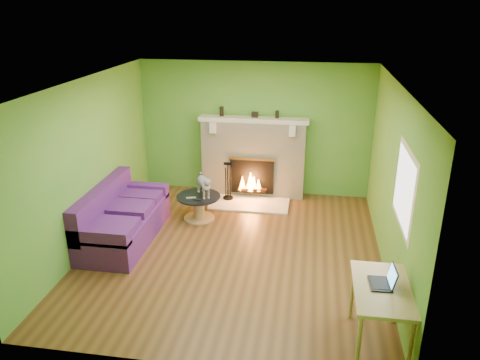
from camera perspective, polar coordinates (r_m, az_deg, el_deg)
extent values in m
plane|color=#523117|center=(7.38, -0.82, -8.60)|extent=(5.00, 5.00, 0.00)
plane|color=white|center=(6.50, -0.94, 11.75)|extent=(5.00, 5.00, 0.00)
plane|color=#4D9932|center=(9.19, 1.80, 6.22)|extent=(5.00, 0.00, 5.00)
plane|color=#4D9932|center=(4.62, -6.26, -9.66)|extent=(5.00, 0.00, 5.00)
plane|color=#4D9932|center=(7.53, -18.00, 1.80)|extent=(0.00, 5.00, 5.00)
plane|color=#4D9932|center=(6.84, 18.05, -0.13)|extent=(0.00, 5.00, 5.00)
plane|color=silver|center=(5.92, 19.41, -0.97)|extent=(0.00, 1.20, 1.20)
plane|color=white|center=(5.92, 19.33, -0.97)|extent=(0.00, 1.06, 1.06)
cube|color=beige|center=(9.18, 1.63, 2.63)|extent=(2.00, 0.35, 1.50)
cube|color=black|center=(9.11, 1.45, 0.40)|extent=(0.85, 0.03, 0.68)
cube|color=gold|center=(8.98, 1.47, 2.54)|extent=(0.91, 0.02, 0.04)
cylinder|color=black|center=(9.18, 1.41, -1.31)|extent=(0.55, 0.07, 0.07)
cube|color=beige|center=(8.94, 1.65, 7.38)|extent=(2.10, 0.28, 0.08)
cube|color=beige|center=(8.92, -3.32, 6.39)|extent=(0.12, 0.10, 0.20)
cube|color=beige|center=(8.73, 6.40, 5.98)|extent=(0.12, 0.10, 0.20)
cube|color=beige|center=(8.96, 1.14, -2.89)|extent=(1.50, 0.75, 0.03)
cube|color=beige|center=(8.94, 1.65, 7.38)|extent=(2.10, 0.28, 0.08)
cube|color=#491A64|center=(7.83, -13.85, -5.54)|extent=(0.90, 2.00, 0.45)
cube|color=#491A64|center=(7.81, -16.45, -2.74)|extent=(0.20, 2.00, 0.56)
cube|color=#491A64|center=(6.98, -16.81, -6.63)|extent=(0.90, 0.20, 0.23)
cube|color=#491A64|center=(8.47, -11.76, -1.16)|extent=(0.90, 0.20, 0.23)
cube|color=#491A64|center=(7.23, -15.34, -5.49)|extent=(0.72, 0.53, 0.12)
cube|color=#491A64|center=(7.78, -13.40, -3.36)|extent=(0.72, 0.53, 0.12)
cube|color=#491A64|center=(8.26, -11.97, -1.78)|extent=(0.72, 0.53, 0.12)
cylinder|color=tan|center=(8.42, -5.00, -4.61)|extent=(0.54, 0.54, 0.03)
cylinder|color=tan|center=(8.34, -5.04, -3.34)|extent=(0.19, 0.19, 0.38)
cylinder|color=black|center=(8.25, -5.09, -2.02)|extent=(0.78, 0.78, 0.02)
cube|color=tan|center=(5.37, 16.96, -12.60)|extent=(0.61, 1.05, 0.04)
cylinder|color=tan|center=(5.18, 14.23, -18.99)|extent=(0.05, 0.05, 0.73)
cylinder|color=tan|center=(5.27, 20.00, -19.01)|extent=(0.05, 0.05, 0.73)
cylinder|color=tan|center=(5.94, 13.53, -13.16)|extent=(0.05, 0.05, 0.73)
cylinder|color=tan|center=(6.01, 18.45, -13.28)|extent=(0.05, 0.05, 0.73)
cube|color=gray|center=(8.16, -5.98, -2.17)|extent=(0.18, 0.09, 0.02)
cube|color=black|center=(8.08, -5.26, -2.39)|extent=(0.16, 0.05, 0.02)
cylinder|color=black|center=(9.03, -2.26, 8.36)|extent=(0.08, 0.08, 0.18)
cylinder|color=black|center=(8.90, 4.54, 7.98)|extent=(0.07, 0.07, 0.14)
cube|color=black|center=(8.94, 1.83, 7.98)|extent=(0.12, 0.08, 0.10)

